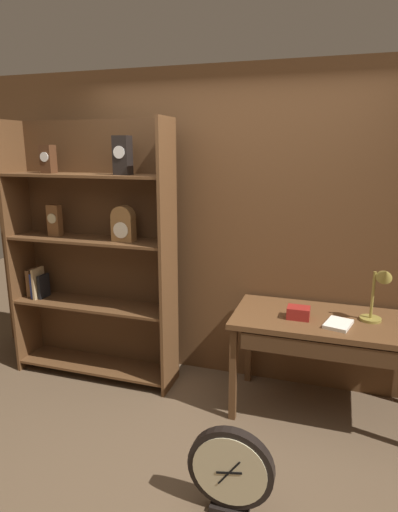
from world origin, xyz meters
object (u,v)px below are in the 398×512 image
at_px(desk_lamp, 380,289).
at_px(bookshelf, 93,254).
at_px(workbench, 335,331).
at_px(round_clock_large, 231,471).
at_px(toolbox_small, 298,313).
at_px(open_repair_manual, 338,324).

bearing_deg(desk_lamp, bookshelf, 179.71).
bearing_deg(desk_lamp, workbench, -169.87).
xyz_separation_m(workbench, round_clock_large, (-0.50, -1.10, -0.42)).
relative_size(desk_lamp, toolbox_small, 2.70).
xyz_separation_m(toolbox_small, round_clock_large, (-0.23, -1.06, -0.54)).
bearing_deg(round_clock_large, workbench, 65.79).
relative_size(workbench, open_repair_manual, 6.67).
bearing_deg(workbench, desk_lamp, 10.13).
bearing_deg(bookshelf, round_clock_large, -37.90).
bearing_deg(bookshelf, desk_lamp, -0.29).
bearing_deg(workbench, round_clock_large, -114.21).
distance_m(desk_lamp, round_clock_large, 1.57).
relative_size(desk_lamp, round_clock_large, 0.83).
distance_m(bookshelf, desk_lamp, 2.26).
xyz_separation_m(open_repair_manual, round_clock_large, (-0.51, -1.01, -0.51)).
bearing_deg(open_repair_manual, round_clock_large, -102.12).
xyz_separation_m(desk_lamp, toolbox_small, (-0.53, -0.09, -0.21)).
height_order(desk_lamp, toolbox_small, desk_lamp).
xyz_separation_m(workbench, desk_lamp, (0.27, 0.05, 0.33)).
distance_m(desk_lamp, open_repair_manual, 0.38).
xyz_separation_m(desk_lamp, open_repair_manual, (-0.26, -0.14, -0.24)).
distance_m(open_repair_manual, round_clock_large, 1.24).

